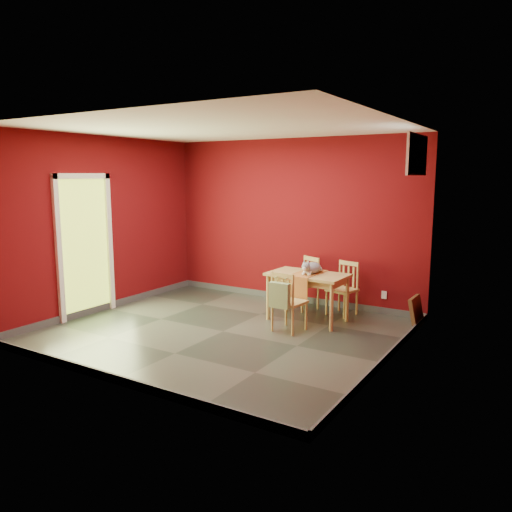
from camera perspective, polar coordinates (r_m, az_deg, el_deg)
The scene contains 13 objects.
ground at distance 6.88m, azimuth -3.77°, elevation -8.59°, with size 4.50×4.50×0.00m, color #2D342D.
room_shell at distance 6.87m, azimuth -3.78°, elevation -8.19°, with size 4.50×4.50×4.50m.
doorway at distance 7.85m, azimuth -19.01°, elevation 1.56°, with size 0.06×1.01×2.13m.
window at distance 6.54m, azimuth 17.89°, elevation 10.95°, with size 0.05×0.90×0.50m.
outlet_plate at distance 7.86m, azimuth 14.43°, elevation -4.33°, with size 0.08×0.01×0.12m, color silver.
dining_table at distance 7.25m, azimuth 5.92°, elevation -2.68°, with size 1.14×0.69×0.70m.
table_runner at distance 7.14m, azimuth 5.53°, elevation -2.57°, with size 0.35×0.70×0.35m.
chair_far_left at distance 7.96m, azimuth 5.65°, elevation -3.02°, with size 0.51×0.51×0.82m.
chair_far_right at distance 7.70m, azimuth 9.98°, elevation -3.59°, with size 0.46×0.46×0.81m.
chair_near at distance 6.77m, azimuth 3.65°, elevation -5.14°, with size 0.43×0.43×0.83m.
tote_bag at distance 6.58m, azimuth 2.71°, elevation -4.51°, with size 0.28×0.18×0.40m.
cat at distance 7.20m, azimuth 6.42°, elevation -1.13°, with size 0.24×0.46×0.23m, color slate, non-canonical shape.
picture_frame at distance 7.35m, azimuth 17.85°, elevation -6.12°, with size 0.15×0.43×0.43m.
Camera 1 is at (3.80, -5.34, 2.10)m, focal length 35.00 mm.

